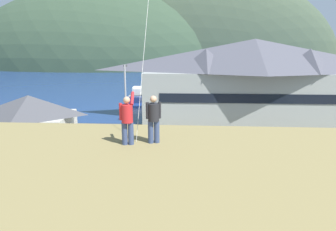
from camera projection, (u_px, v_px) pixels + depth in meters
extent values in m
plane|color=#66604C|center=(178.00, 201.00, 18.47)|extent=(600.00, 600.00, 0.00)
cube|color=gray|center=(179.00, 168.00, 23.31)|extent=(40.00, 20.00, 0.10)
cube|color=navy|center=(185.00, 82.00, 76.69)|extent=(360.00, 84.00, 0.03)
ellipsoid|color=#334733|center=(102.00, 65.00, 138.94)|extent=(126.76, 74.14, 69.79)
ellipsoid|color=#3D4C38|center=(209.00, 66.00, 135.20)|extent=(113.74, 47.81, 79.44)
cube|color=#999E99|center=(252.00, 95.00, 38.39)|extent=(27.80, 9.13, 6.28)
cube|color=black|center=(261.00, 99.00, 33.96)|extent=(23.57, 0.28, 1.10)
pyramid|color=#4C4C56|center=(255.00, 55.00, 37.19)|extent=(29.47, 10.03, 4.00)
pyramid|color=#4C4C56|center=(206.00, 60.00, 36.14)|extent=(4.93, 4.93, 2.80)
pyramid|color=#4C4C56|center=(310.00, 60.00, 35.49)|extent=(4.93, 4.93, 2.80)
cube|color=beige|center=(32.00, 135.00, 25.71)|extent=(6.99, 5.54, 3.64)
pyramid|color=#47474C|center=(29.00, 105.00, 25.08)|extent=(7.56, 6.08, 1.74)
cube|color=black|center=(20.00, 151.00, 23.39)|extent=(1.10, 0.16, 2.55)
cube|color=beige|center=(196.00, 105.00, 39.91)|extent=(5.19, 4.28, 3.05)
pyramid|color=#47474C|center=(196.00, 89.00, 39.38)|extent=(5.60, 4.70, 1.42)
cube|color=black|center=(197.00, 112.00, 38.02)|extent=(1.10, 0.11, 2.14)
cube|color=#70604C|center=(156.00, 99.00, 51.48)|extent=(3.20, 13.01, 0.70)
cube|color=#A8A399|center=(138.00, 96.00, 53.95)|extent=(2.78, 7.81, 0.90)
cube|color=#B7B2A8|center=(138.00, 93.00, 53.82)|extent=(2.69, 7.58, 0.16)
cube|color=silver|center=(138.00, 90.00, 53.11)|extent=(1.82, 2.38, 1.10)
cube|color=silver|center=(178.00, 97.00, 52.33)|extent=(3.55, 8.65, 0.90)
cube|color=white|center=(178.00, 94.00, 52.20)|extent=(3.44, 8.40, 0.16)
cube|color=silver|center=(177.00, 91.00, 51.45)|extent=(2.14, 2.71, 1.10)
cube|color=navy|center=(138.00, 98.00, 51.98)|extent=(2.06, 6.33, 0.90)
cube|color=navy|center=(138.00, 95.00, 51.85)|extent=(2.00, 6.14, 0.16)
cube|color=silver|center=(137.00, 91.00, 51.24)|extent=(1.43, 1.90, 1.10)
cube|color=#B28923|center=(61.00, 178.00, 19.80)|extent=(4.34, 2.17, 0.80)
cube|color=olive|center=(62.00, 167.00, 19.62)|extent=(2.24, 1.78, 0.70)
cube|color=black|center=(62.00, 168.00, 19.63)|extent=(2.28, 1.82, 0.32)
cylinder|color=black|center=(46.00, 177.00, 20.75)|extent=(0.66, 0.28, 0.64)
cylinder|color=black|center=(36.00, 190.00, 18.96)|extent=(0.66, 0.28, 0.64)
cylinder|color=black|center=(85.00, 177.00, 20.82)|extent=(0.66, 0.28, 0.64)
cylinder|color=black|center=(78.00, 189.00, 19.03)|extent=(0.66, 0.28, 0.64)
cube|color=#236633|center=(121.00, 155.00, 23.84)|extent=(4.25, 1.93, 0.80)
cube|color=#1E562B|center=(122.00, 146.00, 23.66)|extent=(2.15, 1.66, 0.70)
cube|color=black|center=(122.00, 147.00, 23.67)|extent=(2.19, 1.70, 0.32)
cylinder|color=black|center=(107.00, 155.00, 24.87)|extent=(0.65, 0.24, 0.64)
cylinder|color=black|center=(102.00, 164.00, 23.08)|extent=(0.65, 0.24, 0.64)
cylinder|color=black|center=(139.00, 156.00, 24.78)|extent=(0.65, 0.24, 0.64)
cylinder|color=black|center=(136.00, 164.00, 23.00)|extent=(0.65, 0.24, 0.64)
cube|color=#B28923|center=(194.00, 151.00, 24.87)|extent=(4.35, 2.18, 0.80)
cube|color=olive|center=(192.00, 142.00, 24.71)|extent=(2.24, 1.79, 0.70)
cube|color=black|center=(192.00, 143.00, 24.72)|extent=(2.28, 1.82, 0.32)
cylinder|color=black|center=(210.00, 160.00, 23.87)|extent=(0.66, 0.28, 0.64)
cylinder|color=black|center=(210.00, 152.00, 25.64)|extent=(0.66, 0.28, 0.64)
cylinder|color=black|center=(177.00, 158.00, 24.28)|extent=(0.66, 0.28, 0.64)
cylinder|color=black|center=(179.00, 150.00, 26.05)|extent=(0.66, 0.28, 0.64)
cylinder|color=black|center=(333.00, 152.00, 25.55)|extent=(0.64, 0.23, 0.64)
cube|color=silver|center=(306.00, 157.00, 23.55)|extent=(4.27, 1.96, 0.80)
cube|color=beige|center=(305.00, 148.00, 23.37)|extent=(2.16, 1.68, 0.70)
cube|color=black|center=(305.00, 148.00, 23.38)|extent=(2.20, 1.71, 0.32)
cylinder|color=black|center=(328.00, 166.00, 22.72)|extent=(0.65, 0.24, 0.64)
cylinder|color=black|center=(317.00, 157.00, 24.50)|extent=(0.65, 0.24, 0.64)
cylinder|color=black|center=(292.00, 166.00, 22.78)|extent=(0.65, 0.24, 0.64)
cylinder|color=black|center=(284.00, 157.00, 24.56)|extent=(0.65, 0.24, 0.64)
cube|color=navy|center=(234.00, 182.00, 19.21)|extent=(4.25, 1.92, 0.80)
cube|color=navy|center=(233.00, 171.00, 19.05)|extent=(2.15, 1.66, 0.70)
cube|color=black|center=(232.00, 172.00, 19.06)|extent=(2.19, 1.69, 0.32)
cylinder|color=black|center=(258.00, 195.00, 18.29)|extent=(0.65, 0.24, 0.64)
cylinder|color=black|center=(252.00, 182.00, 20.07)|extent=(0.65, 0.24, 0.64)
cylinder|color=black|center=(214.00, 193.00, 18.54)|extent=(0.65, 0.24, 0.64)
cylinder|color=black|center=(212.00, 180.00, 20.31)|extent=(0.65, 0.24, 0.64)
cube|color=black|center=(137.00, 185.00, 18.78)|extent=(4.30, 2.04, 0.80)
cube|color=black|center=(134.00, 174.00, 18.62)|extent=(2.19, 1.72, 0.70)
cube|color=black|center=(134.00, 174.00, 18.63)|extent=(2.23, 1.75, 0.32)
cylinder|color=black|center=(156.00, 199.00, 17.83)|extent=(0.65, 0.26, 0.64)
cylinder|color=black|center=(160.00, 185.00, 19.60)|extent=(0.65, 0.26, 0.64)
cylinder|color=black|center=(112.00, 196.00, 18.15)|extent=(0.65, 0.26, 0.64)
cylinder|color=black|center=(120.00, 183.00, 19.92)|extent=(0.65, 0.26, 0.64)
cylinder|color=#ADADB2|center=(126.00, 105.00, 28.06)|extent=(0.16, 0.16, 7.64)
cube|color=#4C4C51|center=(125.00, 66.00, 27.53)|extent=(0.24, 0.70, 0.20)
cylinder|color=#384770|center=(125.00, 133.00, 10.46)|extent=(0.20, 0.20, 0.82)
cylinder|color=#384770|center=(131.00, 133.00, 10.47)|extent=(0.20, 0.20, 0.82)
cylinder|color=red|center=(127.00, 113.00, 10.30)|extent=(0.40, 0.40, 0.64)
sphere|color=tan|center=(127.00, 100.00, 10.18)|extent=(0.24, 0.24, 0.24)
cylinder|color=red|center=(132.00, 98.00, 10.36)|extent=(0.16, 0.56, 0.43)
cylinder|color=red|center=(121.00, 112.00, 10.27)|extent=(0.11, 0.11, 0.60)
cylinder|color=#384770|center=(151.00, 132.00, 10.63)|extent=(0.20, 0.20, 0.82)
cylinder|color=#384770|center=(157.00, 132.00, 10.67)|extent=(0.20, 0.20, 0.82)
cylinder|color=#232328|center=(154.00, 112.00, 10.48)|extent=(0.40, 0.40, 0.64)
sphere|color=tan|center=(153.00, 99.00, 10.37)|extent=(0.24, 0.24, 0.24)
cylinder|color=#232328|center=(147.00, 111.00, 10.42)|extent=(0.11, 0.11, 0.60)
cylinder|color=#232328|center=(160.00, 110.00, 10.50)|extent=(0.11, 0.11, 0.60)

